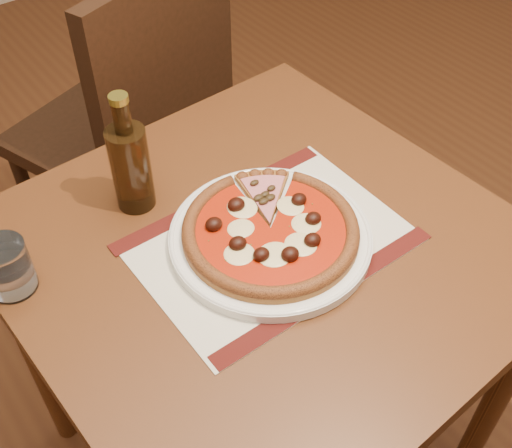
% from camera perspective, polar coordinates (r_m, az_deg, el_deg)
% --- Properties ---
extents(table, '(0.84, 0.84, 0.75)m').
position_cam_1_polar(table, '(1.15, 0.60, -5.17)').
color(table, brown).
rests_on(table, ground).
extents(chair_far, '(0.59, 0.59, 0.97)m').
position_cam_1_polar(chair_far, '(1.69, -10.45, 9.24)').
color(chair_far, black).
rests_on(chair_far, ground).
extents(placemat, '(0.44, 0.31, 0.00)m').
position_cam_1_polar(placemat, '(1.07, 1.28, -1.60)').
color(placemat, beige).
rests_on(placemat, table).
extents(plate, '(0.34, 0.34, 0.02)m').
position_cam_1_polar(plate, '(1.07, 1.29, -1.23)').
color(plate, white).
rests_on(plate, placemat).
extents(pizza, '(0.29, 0.29, 0.04)m').
position_cam_1_polar(pizza, '(1.05, 1.31, -0.51)').
color(pizza, '#905922').
rests_on(pizza, plate).
extents(ham_slice, '(0.11, 0.14, 0.02)m').
position_cam_1_polar(ham_slice, '(1.12, 1.28, 3.01)').
color(ham_slice, '#905922').
rests_on(ham_slice, plate).
extents(water_glass, '(0.10, 0.10, 0.09)m').
position_cam_1_polar(water_glass, '(1.05, -21.24, -3.62)').
color(water_glass, white).
rests_on(water_glass, table).
extents(bottle, '(0.07, 0.07, 0.23)m').
position_cam_1_polar(bottle, '(1.10, -11.11, 5.23)').
color(bottle, '#35200D').
rests_on(bottle, table).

